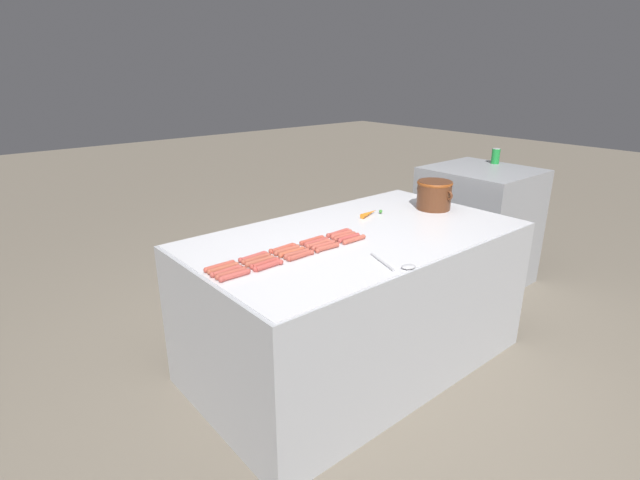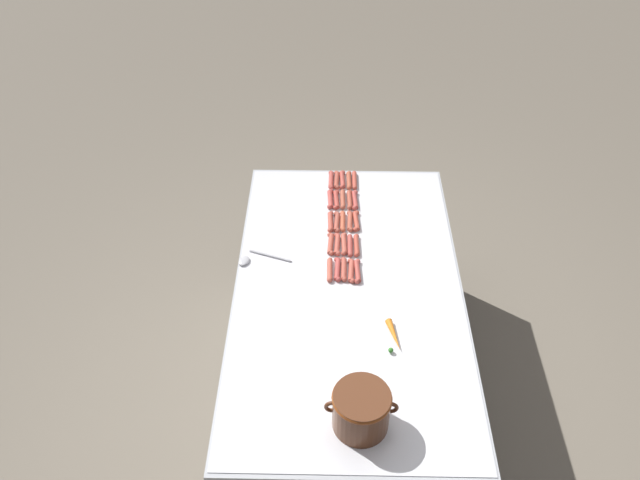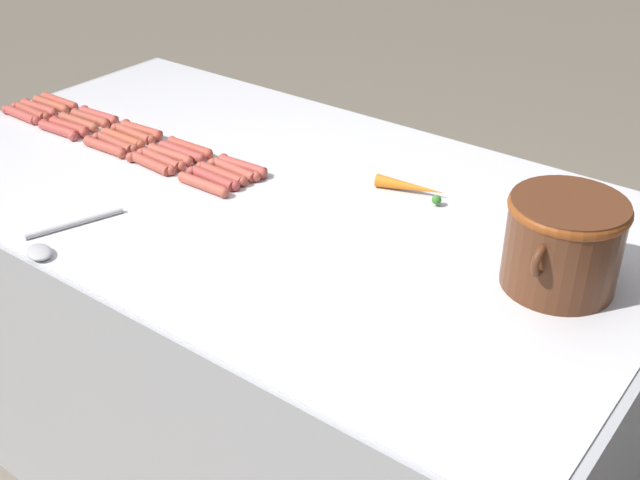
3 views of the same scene
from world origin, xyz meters
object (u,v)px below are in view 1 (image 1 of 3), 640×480
Objects in this scene: hot_dog_3 at (312,240)px; carrot at (370,213)px; hot_dog_9 at (342,234)px; hot_dog_20 at (235,275)px; hot_dog_10 at (226,271)px; hot_dog_18 at (323,245)px; serving_spoon at (400,265)px; hot_dog_12 at (292,252)px; hot_dog_11 at (260,261)px; hot_dog_13 at (319,244)px; hot_dog_2 at (283,248)px; hot_dog_21 at (268,265)px; hot_dog_23 at (327,247)px; hot_dog_5 at (223,268)px; hot_dog_16 at (265,263)px; hot_dog_4 at (338,233)px; hot_dog_1 at (253,257)px; hot_dog_7 at (287,250)px; bean_pot at (434,193)px; soda_can at (496,156)px; hot_dog_22 at (300,256)px; hot_dog_6 at (256,259)px; hot_dog_8 at (316,242)px; hot_dog_14 at (345,236)px; hot_dog_17 at (297,254)px; hot_dog_24 at (354,239)px; hot_dog_0 at (220,266)px; hot_dog_15 at (231,273)px; back_cabinet at (477,226)px; hot_dog_19 at (349,238)px.

hot_dog_3 is 0.90× the size of carrot.
hot_dog_9 is 1.00× the size of hot_dog_20.
hot_dog_10 is 1.00× the size of hot_dog_20.
serving_spoon is at bearing 14.93° from hot_dog_18.
hot_dog_9 is 1.00× the size of hot_dog_12.
hot_dog_11 and hot_dog_13 have the same top height.
hot_dog_2 is 0.61× the size of serving_spoon.
hot_dog_21 and hot_dog_23 have the same top height.
hot_dog_5 is at bearing 171.29° from hot_dog_10.
hot_dog_4 is at bearing 100.45° from hot_dog_16.
hot_dog_1 and hot_dog_23 have the same top height.
bean_pot is (-0.02, 1.20, 0.09)m from hot_dog_7.
hot_dog_20 is 1.30× the size of soda_can.
hot_dog_18 is at bearing 80.75° from hot_dog_12.
hot_dog_7 reaches higher than serving_spoon.
hot_dog_22 is 0.82m from carrot.
soda_can reaches higher than hot_dog_4.
hot_dog_23 is at bearing -83.24° from bean_pot.
hot_dog_6 and hot_dog_8 have the same top height.
hot_dog_21 is at bearing -76.37° from hot_dog_4.
bean_pot reaches higher than hot_dog_6.
hot_dog_14 and hot_dog_17 have the same top height.
hot_dog_3 is 0.22m from hot_dog_24.
hot_dog_22 is at bearing 3.64° from hot_dog_2.
hot_dog_2 is at bearing 110.77° from hot_dog_11.
hot_dog_17 is at bearing 95.09° from hot_dog_20.
hot_dog_3 is 1.00× the size of hot_dog_10.
hot_dog_18 is (0.10, 0.54, 0.00)m from hot_dog_0.
hot_dog_13 is at bearing -70.42° from carrot.
hot_dog_15 is at bearing -61.16° from hot_dog_1.
hot_dog_9 is 1.00× the size of hot_dog_21.
soda_can is (-0.36, 2.72, 0.17)m from hot_dog_15.
hot_dog_6 is 0.37m from hot_dog_18.
hot_dog_20 is at bearing -80.50° from hot_dog_16.
hot_dog_13 and hot_dog_18 have the same top height.
hot_dog_22 is at bearing -79.28° from hot_dog_14.
hot_dog_4 is at bearing 90.00° from hot_dog_3.
hot_dog_9 is (0.03, 0.55, 0.00)m from hot_dog_1.
back_cabinet is 1.80m from hot_dog_19.
hot_dog_1 is 0.55m from hot_dog_9.
hot_dog_13 is at bearing 70.11° from hot_dog_2.
back_cabinet is 5.84× the size of hot_dog_13.
hot_dog_5 is 0.55m from hot_dog_23.
hot_dog_15 and hot_dog_18 have the same top height.
hot_dog_9 and hot_dog_22 have the same top height.
carrot is at bearing 98.99° from hot_dog_5.
hot_dog_4 and hot_dog_13 have the same top height.
hot_dog_0 is at bearing -119.91° from hot_dog_16.
hot_dog_22 is at bearing -90.21° from hot_dog_24.
hot_dog_1 is 0.55m from hot_dog_4.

